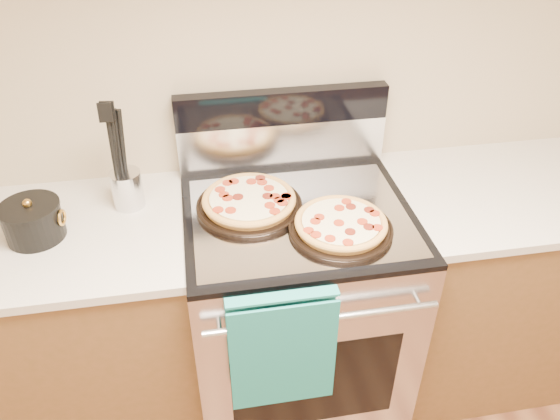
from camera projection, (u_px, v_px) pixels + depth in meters
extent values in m
plane|color=#C7B58F|center=(280.00, 50.00, 1.85)|extent=(4.00, 0.00, 4.00)
cube|color=#B7B7BC|center=(296.00, 312.00, 2.09)|extent=(0.76, 0.68, 0.90)
cube|color=black|center=(315.00, 384.00, 1.82)|extent=(0.56, 0.01, 0.40)
cube|color=black|center=(298.00, 214.00, 1.82)|extent=(0.76, 0.68, 0.02)
cube|color=silver|center=(282.00, 144.00, 2.01)|extent=(0.76, 0.06, 0.18)
cube|color=black|center=(282.00, 106.00, 1.92)|extent=(0.76, 0.06, 0.12)
cylinder|color=silver|center=(323.00, 319.00, 1.58)|extent=(0.70, 0.03, 0.03)
cube|color=gray|center=(300.00, 216.00, 1.79)|extent=(0.70, 0.55, 0.01)
cube|color=brown|center=(58.00, 338.00, 1.99)|extent=(1.00, 0.62, 0.88)
cube|color=beige|center=(25.00, 240.00, 1.73)|extent=(1.02, 0.64, 0.03)
cube|color=brown|center=(504.00, 281.00, 2.24)|extent=(1.00, 0.62, 0.88)
cube|color=beige|center=(534.00, 189.00, 1.98)|extent=(1.02, 0.64, 0.03)
cylinder|color=silver|center=(127.00, 189.00, 1.83)|extent=(0.12, 0.12, 0.13)
cylinder|color=black|center=(33.00, 222.00, 1.69)|extent=(0.21, 0.21, 0.11)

